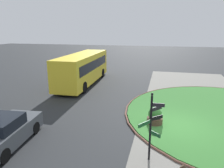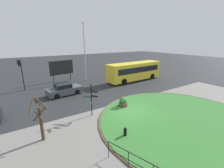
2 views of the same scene
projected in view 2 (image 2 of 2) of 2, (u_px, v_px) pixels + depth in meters
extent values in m
plane|color=#282B2D|center=(131.00, 111.00, 14.58)|extent=(120.00, 120.00, 0.00)
cube|color=gray|center=(146.00, 120.00, 13.04)|extent=(32.00, 8.17, 0.02)
cylinder|color=#387A33|center=(180.00, 120.00, 12.89)|extent=(13.52, 13.52, 0.10)
torus|color=brown|center=(180.00, 120.00, 12.89)|extent=(13.83, 13.83, 0.11)
cylinder|color=black|center=(91.00, 101.00, 13.41)|extent=(0.09, 0.09, 2.86)
sphere|color=black|center=(91.00, 84.00, 13.00)|extent=(0.10, 0.10, 0.10)
cube|color=black|center=(93.00, 90.00, 12.91)|extent=(0.06, 0.46, 0.15)
cube|color=black|center=(95.00, 92.00, 13.15)|extent=(0.47, 0.39, 0.15)
cube|color=black|center=(95.00, 96.00, 13.22)|extent=(0.40, 0.44, 0.15)
cube|color=#195128|center=(87.00, 97.00, 13.33)|extent=(0.59, 0.43, 0.15)
cube|color=#195128|center=(91.00, 103.00, 13.17)|extent=(0.34, 0.40, 0.15)
cylinder|color=black|center=(125.00, 133.00, 10.71)|extent=(0.23, 0.23, 0.55)
sphere|color=black|center=(125.00, 129.00, 10.62)|extent=(0.22, 0.22, 0.22)
cube|color=black|center=(140.00, 158.00, 7.35)|extent=(1.29, 3.83, 0.03)
cube|color=black|center=(140.00, 166.00, 7.48)|extent=(1.29, 3.83, 0.03)
cylinder|color=black|center=(108.00, 150.00, 8.71)|extent=(0.04, 0.04, 1.07)
cylinder|color=black|center=(128.00, 161.00, 7.90)|extent=(0.04, 0.04, 1.07)
cube|color=yellow|center=(134.00, 71.00, 25.30)|extent=(9.87, 2.75, 2.70)
cube|color=black|center=(130.00, 68.00, 26.16)|extent=(8.61, 0.30, 0.88)
cube|color=black|center=(140.00, 70.00, 24.23)|extent=(8.61, 0.30, 0.88)
cube|color=black|center=(154.00, 67.00, 27.97)|extent=(0.09, 1.99, 1.10)
cube|color=black|center=(155.00, 62.00, 27.69)|extent=(0.06, 1.33, 0.28)
cylinder|color=black|center=(142.00, 74.00, 28.21)|extent=(1.01, 0.33, 1.00)
cylinder|color=black|center=(152.00, 76.00, 26.46)|extent=(1.01, 0.33, 1.00)
cylinder|color=black|center=(115.00, 79.00, 24.77)|extent=(1.01, 0.33, 1.00)
cylinder|color=black|center=(124.00, 82.00, 23.01)|extent=(1.01, 0.33, 1.00)
cube|color=#474C51|center=(65.00, 90.00, 18.84)|extent=(4.24, 2.21, 0.76)
cube|color=black|center=(63.00, 86.00, 18.57)|extent=(1.89, 1.77, 0.52)
cube|color=#EAEACC|center=(78.00, 86.00, 20.47)|extent=(0.04, 0.20, 0.12)
cube|color=#EAEACC|center=(82.00, 88.00, 19.64)|extent=(0.04, 0.20, 0.12)
cylinder|color=black|center=(71.00, 89.00, 20.30)|extent=(0.66, 0.28, 0.64)
cylinder|color=black|center=(77.00, 92.00, 19.03)|extent=(0.66, 0.28, 0.64)
cylinder|color=black|center=(52.00, 93.00, 18.79)|extent=(0.66, 0.28, 0.64)
cylinder|color=black|center=(57.00, 96.00, 17.52)|extent=(0.66, 0.28, 0.64)
cylinder|color=black|center=(23.00, 75.00, 20.23)|extent=(0.11, 0.11, 4.07)
cube|color=black|center=(19.00, 63.00, 19.62)|extent=(0.32, 0.32, 0.78)
sphere|color=black|center=(17.00, 61.00, 19.44)|extent=(0.16, 0.16, 0.16)
sphere|color=black|center=(17.00, 63.00, 19.51)|extent=(0.16, 0.16, 0.16)
sphere|color=green|center=(18.00, 65.00, 19.58)|extent=(0.16, 0.16, 0.16)
cylinder|color=#B7B7BC|center=(85.00, 53.00, 24.65)|extent=(0.16, 0.16, 8.98)
cylinder|color=silver|center=(83.00, 23.00, 23.38)|extent=(0.32, 0.32, 0.22)
cylinder|color=black|center=(53.00, 75.00, 24.34)|extent=(0.12, 0.12, 2.22)
cylinder|color=black|center=(70.00, 73.00, 26.14)|extent=(0.12, 0.12, 2.22)
cube|color=green|center=(61.00, 68.00, 24.93)|extent=(3.82, 0.62, 2.18)
cube|color=black|center=(62.00, 68.00, 24.88)|extent=(3.91, 0.54, 2.28)
cylinder|color=brown|center=(123.00, 105.00, 15.51)|extent=(0.90, 0.90, 0.44)
sphere|color=#33702D|center=(123.00, 101.00, 15.38)|extent=(0.76, 0.76, 0.76)
cylinder|color=#423323|center=(41.00, 124.00, 10.09)|extent=(0.22, 0.22, 2.40)
cylinder|color=#423323|center=(42.00, 104.00, 9.49)|extent=(0.76, 0.43, 1.06)
cylinder|color=#423323|center=(31.00, 105.00, 9.69)|extent=(0.59, 0.91, 1.00)
cylinder|color=#423323|center=(44.00, 107.00, 9.66)|extent=(0.61, 0.61, 0.59)
cylinder|color=#423323|center=(39.00, 114.00, 10.27)|extent=(0.89, 0.12, 0.83)
cylinder|color=#423323|center=(39.00, 116.00, 9.67)|extent=(0.53, 0.32, 0.85)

